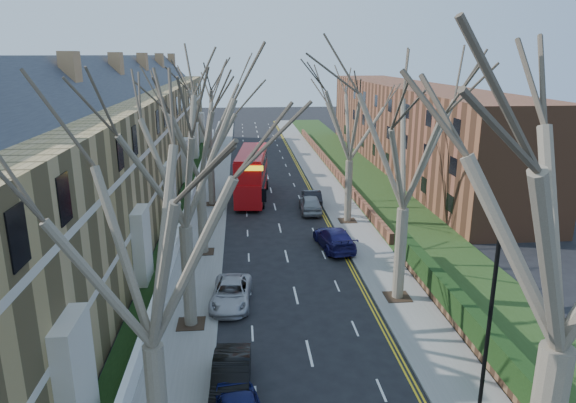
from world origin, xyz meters
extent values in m
plane|color=black|center=(0.00, 0.00, 0.00)|extent=(240.00, 240.00, 0.00)
cube|color=slate|center=(-6.00, 39.00, 0.06)|extent=(3.00, 102.00, 0.12)
cube|color=slate|center=(6.00, 39.00, 0.06)|extent=(3.00, 102.00, 0.12)
cube|color=#957E4C|center=(-13.80, 31.00, 5.00)|extent=(9.00, 78.00, 10.00)
cube|color=#2C2D35|center=(-13.80, 31.00, 11.00)|extent=(4.67, 78.00, 4.67)
cube|color=beige|center=(-9.35, 31.00, 3.50)|extent=(0.12, 78.00, 0.35)
cube|color=beige|center=(-9.35, 31.00, 7.00)|extent=(0.12, 78.00, 0.35)
cube|color=brown|center=(17.50, 43.00, 5.00)|extent=(8.00, 54.00, 10.00)
cube|color=brown|center=(7.70, 43.00, 0.57)|extent=(0.35, 54.00, 0.90)
cube|color=brown|center=(7.70, 2.00, 0.42)|extent=(0.40, 24.00, 0.60)
cube|color=black|center=(7.70, 2.00, 1.32)|extent=(0.70, 24.00, 1.20)
cube|color=white|center=(-7.65, 31.00, 0.62)|extent=(0.30, 78.00, 1.00)
cube|color=#233A15|center=(10.50, 39.00, 0.15)|extent=(6.00, 102.00, 0.06)
cylinder|color=black|center=(5.00, -3.50, 4.12)|extent=(0.14, 0.14, 8.00)
cube|color=black|center=(5.00, -3.50, 8.12)|extent=(0.18, 0.50, 0.22)
cylinder|color=#685B4A|center=(-5.70, 6.00, 2.75)|extent=(0.64, 0.64, 5.25)
cube|color=#2D2116|center=(-5.70, 6.00, 0.14)|extent=(1.40, 1.40, 0.05)
cylinder|color=#685B4A|center=(-5.70, 16.00, 2.66)|extent=(0.64, 0.64, 5.07)
cube|color=#2D2116|center=(-5.70, 16.00, 0.14)|extent=(1.40, 1.40, 0.05)
cylinder|color=#685B4A|center=(-5.70, 28.00, 2.75)|extent=(0.60, 0.60, 5.25)
cube|color=#2D2116|center=(-5.70, 28.00, 0.14)|extent=(1.40, 1.40, 0.05)
cylinder|color=#685B4A|center=(5.70, 8.00, 2.75)|extent=(0.64, 0.64, 5.25)
cube|color=#2D2116|center=(5.70, 8.00, 0.14)|extent=(1.40, 1.40, 0.05)
cylinder|color=#685B4A|center=(5.70, 22.00, 2.66)|extent=(0.60, 0.60, 5.07)
cube|color=#2D2116|center=(5.70, 22.00, 0.14)|extent=(1.40, 1.40, 0.05)
cube|color=#A70B0E|center=(-1.96, 30.16, 1.42)|extent=(3.49, 10.94, 2.15)
cube|color=#A70B0E|center=(-1.96, 30.16, 3.48)|extent=(3.44, 10.40, 1.95)
cube|color=black|center=(-1.96, 30.16, 1.86)|extent=(3.43, 10.08, 0.88)
cube|color=black|center=(-1.96, 30.16, 3.57)|extent=(3.41, 9.87, 0.88)
imported|color=black|center=(-3.56, 0.38, 0.72)|extent=(1.71, 4.43, 1.44)
imported|color=#ACABB0|center=(-3.68, 8.29, 0.64)|extent=(2.48, 4.74, 1.27)
imported|color=#1A1753|center=(3.55, 16.26, 0.75)|extent=(2.71, 5.40, 1.51)
imported|color=gray|center=(3.02, 25.07, 0.78)|extent=(2.05, 4.67, 1.57)
imported|color=black|center=(3.40, 27.08, 0.75)|extent=(1.78, 4.59, 1.49)
camera|label=1|loc=(-2.92, -17.81, 13.36)|focal=32.00mm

